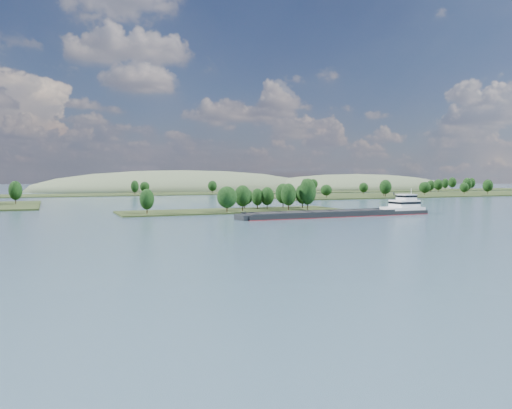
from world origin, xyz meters
name	(u,v)px	position (x,y,z in m)	size (l,w,h in m)	color
ground	(294,223)	(0.00, 120.00, 0.00)	(1800.00, 1800.00, 0.00)	#3D596A
tree_island	(250,202)	(7.90, 178.69, 4.07)	(100.00, 30.39, 15.37)	#212E14
right_bank	(441,193)	(230.97, 299.64, 0.98)	(320.00, 90.00, 14.90)	#212E14
back_shoreline	(155,193)	(9.29, 399.72, 0.74)	(900.00, 60.00, 16.23)	#212E14
hill_east	(356,189)	(260.00, 470.00, 0.00)	(260.00, 140.00, 36.00)	#4A593D
hill_west	(184,190)	(60.00, 500.00, 0.00)	(320.00, 160.00, 44.00)	#4A593D
cargo_barge	(350,212)	(34.90, 139.58, 1.42)	(83.62, 12.34, 11.28)	black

